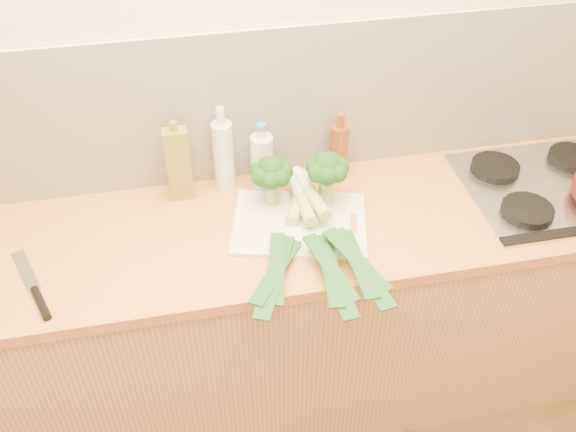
{
  "coord_description": "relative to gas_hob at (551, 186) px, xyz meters",
  "views": [
    {
      "loc": [
        -0.21,
        -0.33,
        2.28
      ],
      "look_at": [
        0.08,
        1.1,
        1.02
      ],
      "focal_mm": 40.0,
      "sensor_mm": 36.0,
      "label": 1
    }
  ],
  "objects": [
    {
      "name": "water_bottle",
      "position": [
        -0.97,
        0.22,
        0.08
      ],
      "size": [
        0.08,
        0.08,
        0.23
      ],
      "color": "silver",
      "rests_on": "counter"
    },
    {
      "name": "chopping_board",
      "position": [
        -0.89,
        -0.01,
        -0.01
      ],
      "size": [
        0.49,
        0.41,
        0.01
      ],
      "primitive_type": "cube",
      "rotation": [
        0.0,
        0.0,
        -0.24
      ],
      "color": "silver",
      "rests_on": "counter"
    },
    {
      "name": "amber_bottle",
      "position": [
        -0.7,
        0.23,
        0.09
      ],
      "size": [
        0.06,
        0.06,
        0.25
      ],
      "color": "brown",
      "rests_on": "counter"
    },
    {
      "name": "leek_front",
      "position": [
        -0.92,
        -0.03,
        0.02
      ],
      "size": [
        0.31,
        0.63,
        0.04
      ],
      "rotation": [
        0.0,
        0.0,
        -0.41
      ],
      "color": "white",
      "rests_on": "chopping_board"
    },
    {
      "name": "oil_tin",
      "position": [
        -1.25,
        0.22,
        0.12
      ],
      "size": [
        0.08,
        0.05,
        0.29
      ],
      "color": "olive",
      "rests_on": "counter"
    },
    {
      "name": "broccoli_left",
      "position": [
        -0.96,
        0.11,
        0.12
      ],
      "size": [
        0.14,
        0.14,
        0.18
      ],
      "color": "#8DA862",
      "rests_on": "chopping_board"
    },
    {
      "name": "leek_back",
      "position": [
        -0.81,
        -0.07,
        0.06
      ],
      "size": [
        0.17,
        0.66,
        0.04
      ],
      "rotation": [
        0.0,
        0.0,
        0.18
      ],
      "color": "white",
      "rests_on": "chopping_board"
    },
    {
      "name": "gas_hob",
      "position": [
        0.0,
        0.0,
        0.0
      ],
      "size": [
        0.58,
        0.5,
        0.04
      ],
      "color": "silver",
      "rests_on": "counter"
    },
    {
      "name": "glass_bottle",
      "position": [
        -1.1,
        0.24,
        0.12
      ],
      "size": [
        0.07,
        0.07,
        0.31
      ],
      "color": "silver",
      "rests_on": "counter"
    },
    {
      "name": "chefs_knife",
      "position": [
        -1.69,
        -0.17,
        -0.01
      ],
      "size": [
        0.15,
        0.31,
        0.02
      ],
      "rotation": [
        0.0,
        0.0,
        0.37
      ],
      "color": "silver",
      "rests_on": "counter"
    },
    {
      "name": "room_shell",
      "position": [
        -1.02,
        0.29,
        0.26
      ],
      "size": [
        3.5,
        3.5,
        3.5
      ],
      "color": "beige",
      "rests_on": "ground"
    },
    {
      "name": "counter",
      "position": [
        -1.02,
        0.0,
        -0.46
      ],
      "size": [
        3.2,
        0.62,
        0.9
      ],
      "color": "tan",
      "rests_on": "ground"
    },
    {
      "name": "broccoli_right",
      "position": [
        -0.78,
        0.07,
        0.14
      ],
      "size": [
        0.14,
        0.14,
        0.2
      ],
      "color": "#8DA862",
      "rests_on": "chopping_board"
    },
    {
      "name": "leek_mid",
      "position": [
        -0.86,
        -0.08,
        0.04
      ],
      "size": [
        0.11,
        0.65,
        0.04
      ],
      "rotation": [
        0.0,
        0.0,
        0.04
      ],
      "color": "white",
      "rests_on": "chopping_board"
    }
  ]
}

